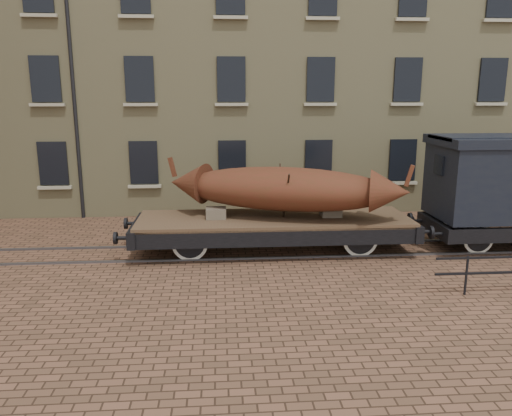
{
  "coord_description": "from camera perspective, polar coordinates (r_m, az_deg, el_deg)",
  "views": [
    {
      "loc": [
        -3.01,
        -14.95,
        4.86
      ],
      "look_at": [
        -1.87,
        0.5,
        1.3
      ],
      "focal_mm": 35.0,
      "sensor_mm": 36.0,
      "label": 1
    }
  ],
  "objects": [
    {
      "name": "warehouse_cream",
      "position": [
        25.75,
        9.75,
        17.53
      ],
      "size": [
        40.0,
        10.19,
        14.0
      ],
      "color": "tan",
      "rests_on": "ground"
    },
    {
      "name": "ground",
      "position": [
        16.01,
        6.85,
        -4.83
      ],
      "size": [
        90.0,
        90.0,
        0.0
      ],
      "primitive_type": "plane",
      "color": "brown"
    },
    {
      "name": "rail_track",
      "position": [
        16.0,
        6.85,
        -4.73
      ],
      "size": [
        30.0,
        1.52,
        0.06
      ],
      "color": "#59595E",
      "rests_on": "ground"
    },
    {
      "name": "iron_boat",
      "position": [
        15.35,
        3.23,
        2.24
      ],
      "size": [
        7.47,
        4.0,
        1.77
      ],
      "color": "#572417",
      "rests_on": "flatcar_wagon"
    },
    {
      "name": "flatcar_wagon",
      "position": [
        15.56,
        2.04,
        -1.84
      ],
      "size": [
        9.48,
        2.57,
        1.43
      ],
      "color": "brown",
      "rests_on": "ground"
    }
  ]
}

